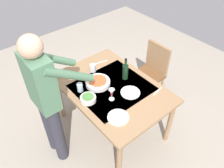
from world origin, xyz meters
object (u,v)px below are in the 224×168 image
object	(u,v)px
water_cup_far_left	(80,87)
dinner_plate_far	(130,93)
wine_glass_left	(112,93)
water_cup_near_left	(58,74)
side_bowl_salad	(88,98)
wine_bottle	(125,71)
dinner_plate_near	(118,117)
dining_table	(112,92)
water_cup_near_right	(93,68)
chair_near	(152,69)
serving_bowl_pasta	(98,82)
person_server	(46,97)

from	to	relation	value
water_cup_far_left	dinner_plate_far	world-z (taller)	water_cup_far_left
wine_glass_left	dinner_plate_far	distance (m)	0.26
water_cup_near_left	side_bowl_salad	xyz separation A→B (m)	(-0.59, -0.05, -0.01)
wine_bottle	dinner_plate_near	world-z (taller)	wine_bottle
dining_table	water_cup_near_right	xyz separation A→B (m)	(0.40, -0.01, 0.13)
chair_near	water_cup_near_left	xyz separation A→B (m)	(0.47, 1.28, 0.28)
water_cup_near_right	dinner_plate_near	world-z (taller)	water_cup_near_right
water_cup_near_right	dinner_plate_near	distance (m)	0.85
chair_near	wine_glass_left	world-z (taller)	chair_near
chair_near	wine_bottle	xyz separation A→B (m)	(-0.09, 0.64, 0.35)
dining_table	side_bowl_salad	xyz separation A→B (m)	(0.00, 0.35, 0.11)
wine_glass_left	water_cup_near_right	bearing A→B (deg)	-14.31
side_bowl_salad	dinner_plate_near	distance (m)	0.42
water_cup_far_left	serving_bowl_pasta	distance (m)	0.23
water_cup_near_right	dinner_plate_near	bearing A→B (deg)	162.02
wine_glass_left	side_bowl_salad	distance (m)	0.28
chair_near	wine_glass_left	bearing A→B (deg)	105.08
dining_table	dinner_plate_near	xyz separation A→B (m)	(-0.41, 0.25, 0.08)
dining_table	dinner_plate_near	world-z (taller)	dinner_plate_near
serving_bowl_pasta	chair_near	bearing A→B (deg)	-91.74
serving_bowl_pasta	dinner_plate_near	xyz separation A→B (m)	(-0.55, 0.15, -0.03)
wine_glass_left	dinner_plate_far	size ratio (longest dim) A/B	0.66
wine_bottle	water_cup_near_right	distance (m)	0.44
dining_table	water_cup_near_right	distance (m)	0.42
dinner_plate_near	dinner_plate_far	bearing A→B (deg)	-61.65
side_bowl_salad	dinner_plate_near	size ratio (longest dim) A/B	0.78
wine_glass_left	dinner_plate_near	xyz separation A→B (m)	(-0.25, 0.12, -0.10)
wine_glass_left	water_cup_near_right	distance (m)	0.57
water_cup_far_left	wine_bottle	bearing A→B (deg)	-106.57
side_bowl_salad	dinner_plate_far	distance (m)	0.50
dining_table	water_cup_far_left	xyz separation A→B (m)	(0.19, 0.33, 0.13)
water_cup_near_left	chair_near	bearing A→B (deg)	-110.29
person_server	serving_bowl_pasta	distance (m)	0.67
chair_near	wine_bottle	world-z (taller)	wine_bottle
wine_bottle	dinner_plate_far	size ratio (longest dim) A/B	1.29
wine_glass_left	wine_bottle	bearing A→B (deg)	-64.15
wine_glass_left	chair_near	bearing A→B (deg)	-74.92
wine_bottle	dinner_plate_near	distance (m)	0.66
serving_bowl_pasta	water_cup_far_left	bearing A→B (deg)	79.11
water_cup_near_left	dinner_plate_far	world-z (taller)	water_cup_near_left
wine_bottle	serving_bowl_pasta	distance (m)	0.36
dining_table	serving_bowl_pasta	xyz separation A→B (m)	(0.15, 0.10, 0.11)
water_cup_near_left	water_cup_far_left	xyz separation A→B (m)	(-0.40, -0.07, 0.01)
chair_near	dinner_plate_far	distance (m)	0.88
wine_bottle	water_cup_far_left	xyz separation A→B (m)	(0.17, 0.56, -0.06)
wine_glass_left	water_cup_near_right	size ratio (longest dim) A/B	1.44
dinner_plate_near	person_server	bearing A→B (deg)	41.95
water_cup_far_left	serving_bowl_pasta	xyz separation A→B (m)	(-0.04, -0.23, -0.02)
dining_table	dinner_plate_far	xyz separation A→B (m)	(-0.22, -0.10, 0.08)
water_cup_near_left	dinner_plate_near	distance (m)	1.01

